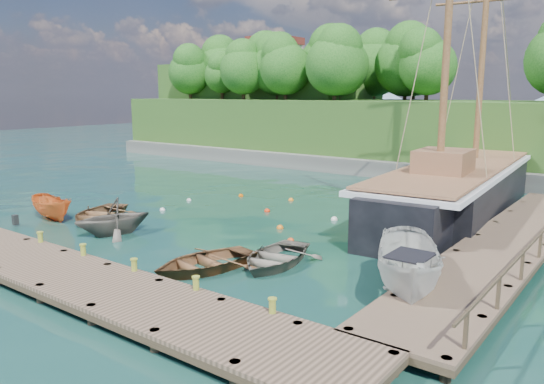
{
  "coord_description": "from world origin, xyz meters",
  "views": [
    {
      "loc": [
        16.38,
        -16.35,
        6.71
      ],
      "look_at": [
        1.41,
        3.72,
        2.0
      ],
      "focal_mm": 35.0,
      "sensor_mm": 36.0,
      "label": 1
    }
  ],
  "objects_px": {
    "rowboat_1": "(114,234)",
    "motorboat_orange": "(53,219)",
    "rowboat_3": "(275,264)",
    "cabin_boat_white": "(408,296)",
    "rowboat_0": "(99,220)",
    "schooner": "(457,192)",
    "rowboat_2": "(204,270)"
  },
  "relations": [
    {
      "from": "rowboat_0",
      "to": "rowboat_1",
      "type": "xyz_separation_m",
      "value": [
        3.08,
        -1.33,
        0.0
      ]
    },
    {
      "from": "rowboat_1",
      "to": "rowboat_3",
      "type": "height_order",
      "value": "rowboat_1"
    },
    {
      "from": "rowboat_1",
      "to": "cabin_boat_white",
      "type": "height_order",
      "value": "cabin_boat_white"
    },
    {
      "from": "motorboat_orange",
      "to": "cabin_boat_white",
      "type": "height_order",
      "value": "cabin_boat_white"
    },
    {
      "from": "rowboat_1",
      "to": "rowboat_3",
      "type": "xyz_separation_m",
      "value": [
        8.94,
        0.95,
        0.0
      ]
    },
    {
      "from": "rowboat_3",
      "to": "motorboat_orange",
      "type": "height_order",
      "value": "motorboat_orange"
    },
    {
      "from": "rowboat_2",
      "to": "cabin_boat_white",
      "type": "bearing_deg",
      "value": 29.73
    },
    {
      "from": "rowboat_0",
      "to": "schooner",
      "type": "height_order",
      "value": "schooner"
    },
    {
      "from": "rowboat_1",
      "to": "motorboat_orange",
      "type": "bearing_deg",
      "value": -161.62
    },
    {
      "from": "motorboat_orange",
      "to": "rowboat_3",
      "type": "bearing_deg",
      "value": -75.67
    },
    {
      "from": "motorboat_orange",
      "to": "cabin_boat_white",
      "type": "relative_size",
      "value": 0.68
    },
    {
      "from": "rowboat_3",
      "to": "motorboat_orange",
      "type": "relative_size",
      "value": 1.12
    },
    {
      "from": "rowboat_0",
      "to": "rowboat_2",
      "type": "relative_size",
      "value": 1.02
    },
    {
      "from": "rowboat_0",
      "to": "motorboat_orange",
      "type": "distance_m",
      "value": 2.49
    },
    {
      "from": "rowboat_3",
      "to": "cabin_boat_white",
      "type": "distance_m",
      "value": 5.56
    },
    {
      "from": "schooner",
      "to": "rowboat_1",
      "type": "bearing_deg",
      "value": -131.75
    },
    {
      "from": "rowboat_3",
      "to": "rowboat_0",
      "type": "bearing_deg",
      "value": 168.49
    },
    {
      "from": "rowboat_2",
      "to": "motorboat_orange",
      "type": "bearing_deg",
      "value": -171.77
    },
    {
      "from": "schooner",
      "to": "cabin_boat_white",
      "type": "bearing_deg",
      "value": -82.11
    },
    {
      "from": "rowboat_0",
      "to": "schooner",
      "type": "xyz_separation_m",
      "value": [
        14.68,
        13.58,
        1.14
      ]
    },
    {
      "from": "rowboat_1",
      "to": "schooner",
      "type": "distance_m",
      "value": 18.93
    },
    {
      "from": "rowboat_1",
      "to": "rowboat_2",
      "type": "bearing_deg",
      "value": 8.28
    },
    {
      "from": "schooner",
      "to": "rowboat_0",
      "type": "bearing_deg",
      "value": -141.09
    },
    {
      "from": "rowboat_0",
      "to": "rowboat_2",
      "type": "distance_m",
      "value": 10.52
    },
    {
      "from": "rowboat_1",
      "to": "rowboat_0",
      "type": "bearing_deg",
      "value": 174.45
    },
    {
      "from": "motorboat_orange",
      "to": "rowboat_0",
      "type": "bearing_deg",
      "value": -46.07
    },
    {
      "from": "cabin_boat_white",
      "to": "motorboat_orange",
      "type": "bearing_deg",
      "value": 158.16
    },
    {
      "from": "rowboat_2",
      "to": "cabin_boat_white",
      "type": "xyz_separation_m",
      "value": [
        7.37,
        2.14,
        0.0
      ]
    },
    {
      "from": "rowboat_1",
      "to": "cabin_boat_white",
      "type": "relative_size",
      "value": 0.65
    },
    {
      "from": "rowboat_0",
      "to": "cabin_boat_white",
      "type": "distance_m",
      "value": 17.59
    },
    {
      "from": "rowboat_1",
      "to": "cabin_boat_white",
      "type": "xyz_separation_m",
      "value": [
        14.5,
        0.95,
        0.0
      ]
    },
    {
      "from": "rowboat_0",
      "to": "rowboat_3",
      "type": "bearing_deg",
      "value": -26.7
    }
  ]
}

